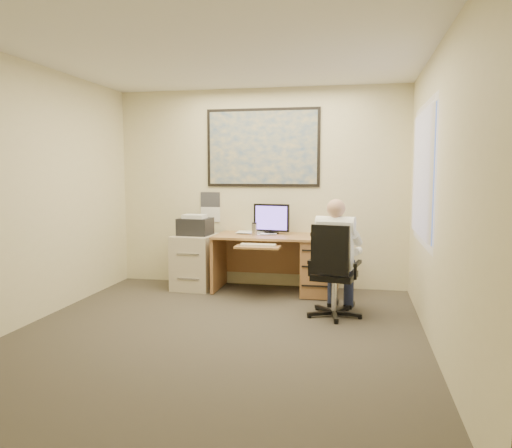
% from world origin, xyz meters
% --- Properties ---
extents(room_shell, '(4.00, 4.50, 2.70)m').
position_xyz_m(room_shell, '(0.00, 0.00, 1.35)').
color(room_shell, '#3B362D').
rests_on(room_shell, ground).
extents(desk, '(1.60, 0.97, 1.14)m').
position_xyz_m(desk, '(0.63, 1.90, 0.44)').
color(desk, '#A17545').
rests_on(desk, ground).
extents(world_map, '(1.56, 0.03, 1.06)m').
position_xyz_m(world_map, '(0.04, 2.23, 1.90)').
color(world_map, '#1E4C93').
rests_on(world_map, room_shell).
extents(wall_calendar, '(0.28, 0.01, 0.42)m').
position_xyz_m(wall_calendar, '(-0.71, 2.24, 1.08)').
color(wall_calendar, white).
rests_on(wall_calendar, room_shell).
extents(window_blinds, '(0.06, 1.40, 1.30)m').
position_xyz_m(window_blinds, '(1.97, 0.80, 1.55)').
color(window_blinds, beige).
rests_on(window_blinds, room_shell).
extents(filing_cabinet, '(0.55, 0.65, 1.00)m').
position_xyz_m(filing_cabinet, '(-0.81, 1.88, 0.43)').
color(filing_cabinet, beige).
rests_on(filing_cabinet, ground).
extents(office_chair, '(0.71, 0.71, 1.03)m').
position_xyz_m(office_chair, '(1.10, 0.85, 0.30)').
color(office_chair, black).
rests_on(office_chair, ground).
extents(person, '(0.64, 0.83, 1.28)m').
position_xyz_m(person, '(1.09, 0.93, 0.64)').
color(person, white).
rests_on(person, office_chair).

